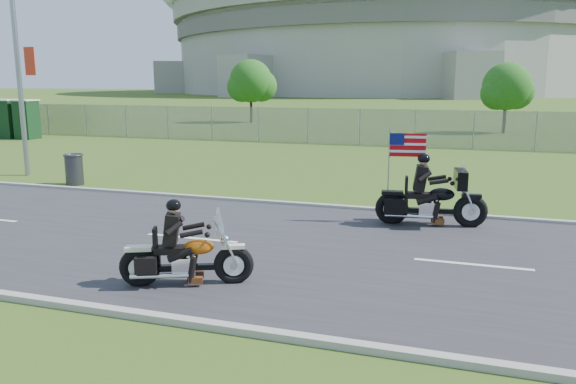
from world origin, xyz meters
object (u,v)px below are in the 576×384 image
(motorcycle_follow, at_px, (431,202))
(trash_can, at_px, (74,170))
(streetlight, at_px, (19,21))
(porta_toilet_a, at_px, (27,120))
(motorcycle_lead, at_px, (185,259))
(porta_toilet_b, at_px, (8,120))

(motorcycle_follow, height_order, trash_can, motorcycle_follow)
(streetlight, bearing_deg, trash_can, -23.72)
(porta_toilet_a, height_order, trash_can, porta_toilet_a)
(motorcycle_lead, distance_m, motorcycle_follow, 6.66)
(streetlight, distance_m, motorcycle_lead, 15.19)
(porta_toilet_b, height_order, motorcycle_lead, porta_toilet_b)
(motorcycle_lead, height_order, trash_can, motorcycle_lead)
(porta_toilet_b, relative_size, motorcycle_follow, 0.86)
(porta_toilet_b, bearing_deg, porta_toilet_a, 0.00)
(porta_toilet_a, relative_size, motorcycle_follow, 0.86)
(porta_toilet_a, relative_size, porta_toilet_b, 1.00)
(streetlight, distance_m, porta_toilet_a, 15.39)
(streetlight, distance_m, motorcycle_follow, 16.14)
(streetlight, relative_size, motorcycle_lead, 4.56)
(porta_toilet_a, height_order, porta_toilet_b, same)
(streetlight, xyz_separation_m, porta_toilet_b, (-11.42, 10.78, -4.49))
(motorcycle_follow, relative_size, trash_can, 2.61)
(porta_toilet_a, distance_m, motorcycle_lead, 28.93)
(porta_toilet_a, xyz_separation_m, porta_toilet_b, (-1.40, 0.00, 0.00))
(streetlight, xyz_separation_m, trash_can, (2.98, -1.31, -5.13))
(porta_toilet_b, bearing_deg, trash_can, -40.01)
(streetlight, relative_size, trash_can, 9.73)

